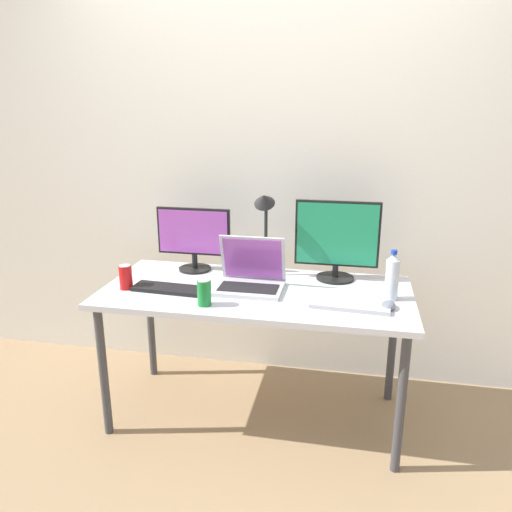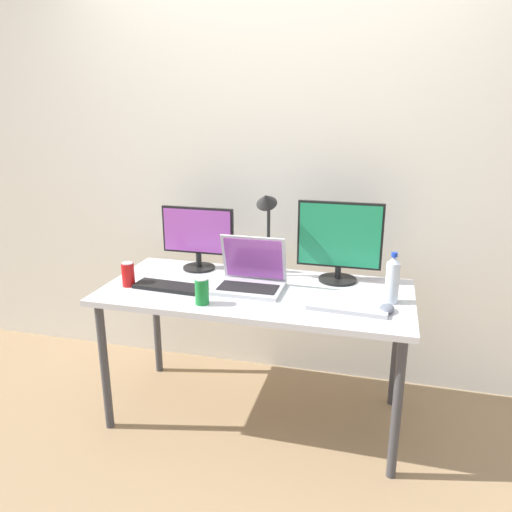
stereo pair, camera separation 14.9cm
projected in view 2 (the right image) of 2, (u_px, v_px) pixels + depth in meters
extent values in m
plane|color=#9E7F5B|center=(256.00, 414.00, 2.77)|extent=(16.00, 16.00, 0.00)
cube|color=silver|center=(282.00, 166.00, 2.93)|extent=(7.00, 0.08, 2.60)
cylinder|color=#424247|center=(105.00, 367.00, 2.56)|extent=(0.04, 0.04, 0.71)
cylinder|color=#424247|center=(397.00, 409.00, 2.21)|extent=(0.04, 0.04, 0.71)
cylinder|color=#424247|center=(156.00, 320.00, 3.12)|extent=(0.04, 0.04, 0.71)
cylinder|color=#424247|center=(396.00, 347.00, 2.77)|extent=(0.04, 0.04, 0.71)
cube|color=silver|center=(256.00, 292.00, 2.56)|extent=(1.57, 0.73, 0.03)
cylinder|color=black|center=(199.00, 267.00, 2.88)|extent=(0.18, 0.18, 0.01)
cylinder|color=black|center=(199.00, 260.00, 2.86)|extent=(0.03, 0.03, 0.08)
cube|color=black|center=(198.00, 230.00, 2.81)|extent=(0.42, 0.02, 0.27)
cube|color=#A54CB2|center=(197.00, 231.00, 2.80)|extent=(0.40, 0.01, 0.24)
cylinder|color=black|center=(337.00, 279.00, 2.68)|extent=(0.20, 0.20, 0.01)
cylinder|color=black|center=(338.00, 273.00, 2.67)|extent=(0.03, 0.03, 0.06)
cube|color=black|center=(340.00, 235.00, 2.61)|extent=(0.45, 0.02, 0.35)
cube|color=#1E8C59|center=(339.00, 236.00, 2.60)|extent=(0.42, 0.01, 0.33)
cube|color=silver|center=(249.00, 288.00, 2.54)|extent=(0.34, 0.26, 0.02)
cube|color=black|center=(248.00, 287.00, 2.52)|extent=(0.30, 0.14, 0.00)
cube|color=silver|center=(254.00, 258.00, 2.59)|extent=(0.34, 0.08, 0.25)
cube|color=#A54CB2|center=(253.00, 259.00, 2.58)|extent=(0.31, 0.07, 0.22)
cube|color=black|center=(169.00, 287.00, 2.57)|extent=(0.37, 0.15, 0.02)
cube|color=#B2B2B7|center=(348.00, 307.00, 2.31)|extent=(0.38, 0.17, 0.02)
ellipsoid|color=slate|center=(387.00, 308.00, 2.28)|extent=(0.08, 0.11, 0.03)
cylinder|color=silver|center=(392.00, 283.00, 2.36)|extent=(0.07, 0.07, 0.20)
cone|color=silver|center=(394.00, 260.00, 2.32)|extent=(0.06, 0.06, 0.03)
cylinder|color=#1938B2|center=(395.00, 255.00, 2.32)|extent=(0.03, 0.03, 0.02)
cylinder|color=red|center=(128.00, 275.00, 2.59)|extent=(0.07, 0.07, 0.12)
cylinder|color=silver|center=(127.00, 263.00, 2.57)|extent=(0.06, 0.06, 0.00)
cylinder|color=#197F33|center=(202.00, 292.00, 2.36)|extent=(0.07, 0.07, 0.12)
cylinder|color=silver|center=(201.00, 279.00, 2.34)|extent=(0.06, 0.06, 0.00)
cylinder|color=black|center=(268.00, 274.00, 2.76)|extent=(0.11, 0.11, 0.01)
cylinder|color=black|center=(268.00, 239.00, 2.70)|extent=(0.02, 0.02, 0.39)
cone|color=black|center=(266.00, 199.00, 2.58)|extent=(0.11, 0.12, 0.11)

